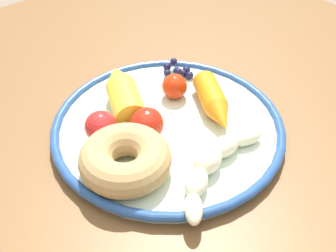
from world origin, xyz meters
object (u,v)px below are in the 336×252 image
carrot_yellow (122,91)px  blueberry_pile (178,70)px  plate (168,128)px  banana (213,164)px  donut (125,159)px  tomato_mid (175,86)px  carrot_orange (214,103)px  dining_table (192,174)px  tomato_far (101,127)px  tomato_near (147,124)px

carrot_yellow → blueberry_pile: carrot_yellow is taller
plate → blueberry_pile: size_ratio=6.03×
banana → donut: 0.10m
blueberry_pile → tomato_mid: 0.05m
carrot_orange → tomato_mid: size_ratio=3.08×
dining_table → tomato_mid: (0.01, 0.06, 0.12)m
donut → tomato_far: bearing=83.2°
carrot_orange → tomato_near: (-0.10, 0.02, 0.00)m
tomato_mid → donut: bearing=-150.2°
carrot_orange → plate: bearing=165.7°
carrot_yellow → donut: bearing=-122.4°
banana → tomato_mid: size_ratio=4.69×
blueberry_pile → tomato_far: 0.17m
carrot_yellow → tomato_mid: 0.07m
tomato_far → carrot_orange: bearing=-18.6°
tomato_far → blueberry_pile: bearing=16.9°
tomato_far → tomato_mid: bearing=5.3°
carrot_orange → blueberry_pile: 0.10m
dining_table → banana: size_ratio=6.07×
dining_table → tomato_near: 0.14m
tomato_near → carrot_yellow: bearing=79.5°
carrot_yellow → donut: carrot_yellow is taller
dining_table → carrot_yellow: carrot_yellow is taller
blueberry_pile → banana: bearing=-118.0°
donut → carrot_orange: bearing=6.0°
dining_table → donut: 0.17m
blueberry_pile → donut: bearing=-146.3°
carrot_orange → dining_table: bearing=-179.9°
donut → tomato_far: 0.06m
carrot_orange → tomato_far: (-0.14, 0.05, 0.00)m
dining_table → plate: size_ratio=3.32×
plate → carrot_yellow: 0.08m
plate → tomato_mid: bearing=43.6°
plate → carrot_yellow: (-0.02, 0.07, 0.02)m
carrot_orange → tomato_far: 0.15m
dining_table → donut: size_ratio=9.42×
banana → carrot_yellow: 0.17m
donut → tomato_far: size_ratio=2.63×
tomato_mid → tomato_near: bearing=-151.1°
plate → tomato_mid: 0.07m
donut → blueberry_pile: bearing=33.7°
carrot_yellow → tomato_mid: (0.06, -0.03, -0.00)m
carrot_yellow → blueberry_pile: (0.10, 0.01, -0.01)m
tomato_near → dining_table: bearing=-14.7°
plate → banana: size_ratio=1.83×
plate → carrot_orange: (0.06, -0.02, 0.02)m
tomato_mid → carrot_yellow: bearing=154.3°
carrot_orange → donut: donut is taller
dining_table → tomato_near: (-0.06, 0.02, 0.12)m
tomato_far → donut: bearing=-96.8°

